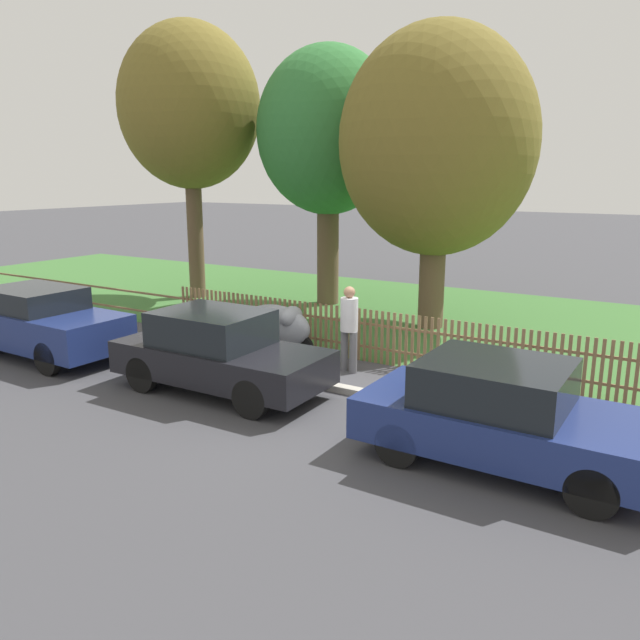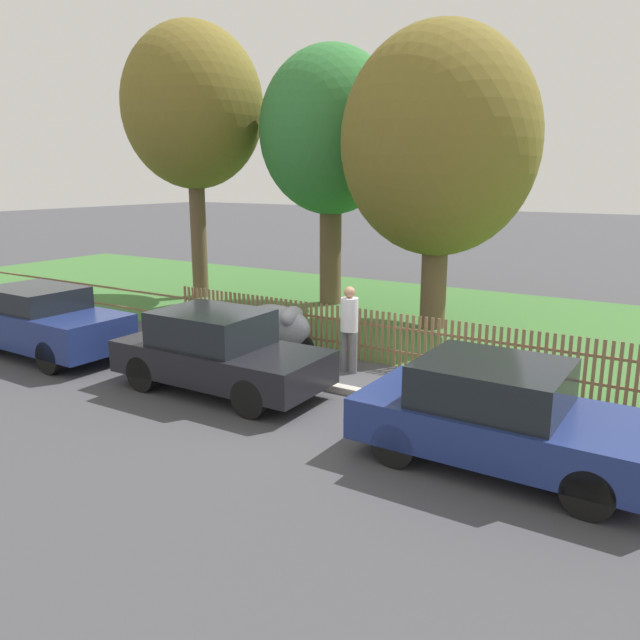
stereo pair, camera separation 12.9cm
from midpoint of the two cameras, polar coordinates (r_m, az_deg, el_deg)
The scene contains 12 objects.
ground_plane at distance 11.27m, azimuth -0.15°, elevation -6.43°, with size 120.00×120.00×0.00m, color #424247.
kerb_stone at distance 11.33m, azimuth 0.12°, elevation -6.00°, with size 39.53×0.20×0.12m, color #B2ADA3.
grass_strip at distance 17.07m, azimuth 11.74°, elevation 0.07°, with size 39.53×9.31×0.01m, color #3D7033.
park_fence at distance 12.79m, azimuth 4.63°, elevation -1.51°, with size 39.53×0.05×1.11m.
parked_car_black_saloon at distance 14.47m, azimuth -24.49°, elevation -0.13°, with size 4.09×1.71×1.46m.
parked_car_navy_estate at distance 11.17m, azimuth -9.59°, elevation -2.89°, with size 3.90×1.70×1.45m.
parked_car_red_compact at distance 8.63m, azimuth 16.02°, elevation -8.27°, with size 3.87×1.81×1.40m.
covered_motorcycle at distance 13.13m, azimuth -4.25°, elevation -0.57°, with size 1.81×0.73×1.13m.
tree_nearest_kerb at distance 20.00m, azimuth -12.02°, elevation 18.45°, with size 4.21×4.21×8.19m.
tree_behind_motorcycle at distance 18.49m, azimuth 0.55°, elevation 16.70°, with size 4.08×4.08×7.34m.
tree_mid_park at distance 15.71m, azimuth 10.44°, elevation 15.64°, with size 4.73×4.73×7.27m.
pedestrian_near_fence at distance 12.08m, azimuth 2.37°, elevation -0.37°, with size 0.42×0.42×1.70m.
Camera 1 is at (5.56, -9.06, 3.76)m, focal length 35.00 mm.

